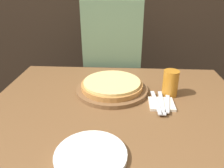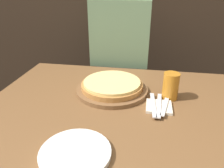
# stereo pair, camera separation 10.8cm
# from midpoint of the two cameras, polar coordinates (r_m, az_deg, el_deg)

# --- Properties ---
(dining_table) EXTENTS (1.17, 0.93, 0.74)m
(dining_table) POSITION_cam_midpoint_polar(r_m,az_deg,el_deg) (1.21, -1.49, -20.91)
(dining_table) COLOR brown
(dining_table) RESTS_ON ground_plane
(pizza_on_board) EXTENTS (0.36, 0.36, 0.06)m
(pizza_on_board) POSITION_cam_midpoint_polar(r_m,az_deg,el_deg) (1.08, -2.84, -0.77)
(pizza_on_board) COLOR brown
(pizza_on_board) RESTS_ON dining_table
(beer_glass) EXTENTS (0.07, 0.07, 0.13)m
(beer_glass) POSITION_cam_midpoint_polar(r_m,az_deg,el_deg) (1.05, 12.24, 0.41)
(beer_glass) COLOR #B7701E
(beer_glass) RESTS_ON dining_table
(dinner_plate) EXTENTS (0.23, 0.23, 0.02)m
(dinner_plate) POSITION_cam_midpoint_polar(r_m,az_deg,el_deg) (0.73, -10.04, -18.05)
(dinner_plate) COLOR white
(dinner_plate) RESTS_ON dining_table
(napkin_stack) EXTENTS (0.11, 0.11, 0.01)m
(napkin_stack) POSITION_cam_midpoint_polar(r_m,az_deg,el_deg) (0.99, 9.78, -5.24)
(napkin_stack) COLOR beige
(napkin_stack) RESTS_ON dining_table
(fork) EXTENTS (0.03, 0.21, 0.00)m
(fork) POSITION_cam_midpoint_polar(r_m,az_deg,el_deg) (0.98, 8.36, -4.79)
(fork) COLOR silver
(fork) RESTS_ON napkin_stack
(dinner_knife) EXTENTS (0.03, 0.21, 0.00)m
(dinner_knife) POSITION_cam_midpoint_polar(r_m,az_deg,el_deg) (0.98, 9.81, -4.81)
(dinner_knife) COLOR silver
(dinner_knife) RESTS_ON napkin_stack
(spoon) EXTENTS (0.05, 0.17, 0.00)m
(spoon) POSITION_cam_midpoint_polar(r_m,az_deg,el_deg) (0.99, 11.26, -4.83)
(spoon) COLOR silver
(spoon) RESTS_ON napkin_stack
(diner_person) EXTENTS (0.38, 0.20, 1.33)m
(diner_person) POSITION_cam_midpoint_polar(r_m,az_deg,el_deg) (1.57, -1.83, 3.41)
(diner_person) COLOR #33333D
(diner_person) RESTS_ON ground_plane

